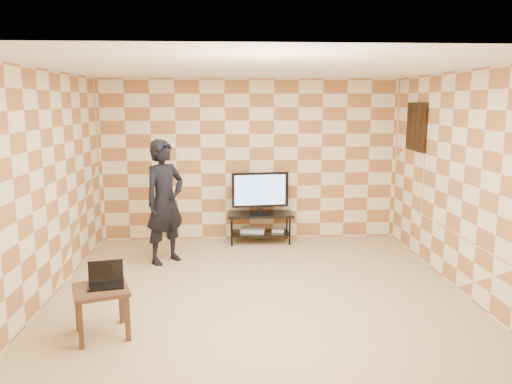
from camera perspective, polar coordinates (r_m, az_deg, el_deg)
floor at (r=6.30m, az=0.32°, el=-11.35°), size 5.00×5.00×0.00m
wall_back at (r=8.40m, az=-0.74°, el=3.65°), size 5.00×0.02×2.70m
wall_front at (r=3.50m, az=2.92°, el=-5.83°), size 5.00×0.02×2.70m
wall_left at (r=6.29m, az=-23.03°, el=0.59°), size 0.02×5.00×2.70m
wall_right at (r=6.58m, az=22.62°, el=1.01°), size 0.02×5.00×2.70m
ceiling at (r=5.86m, az=0.35°, el=14.00°), size 5.00×5.00×0.02m
wall_art at (r=7.93m, az=17.86°, el=7.11°), size 0.04×0.72×0.72m
tv_stand at (r=8.31m, az=0.47°, el=-3.33°), size 1.08×0.48×0.50m
tv at (r=8.20m, az=0.47°, el=0.15°), size 0.94×0.21×0.68m
dvd_player at (r=8.37m, az=-0.34°, el=-4.36°), size 0.43×0.34×0.06m
game_console at (r=8.38m, az=2.52°, el=-4.41°), size 0.22×0.17×0.05m
side_table at (r=5.30m, az=-17.29°, el=-11.33°), size 0.66×0.66×0.50m
laptop at (r=5.31m, az=-16.77°, el=-9.62°), size 0.39×0.34×0.23m
person at (r=7.31m, az=-10.39°, el=-1.11°), size 0.77×0.77×1.80m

